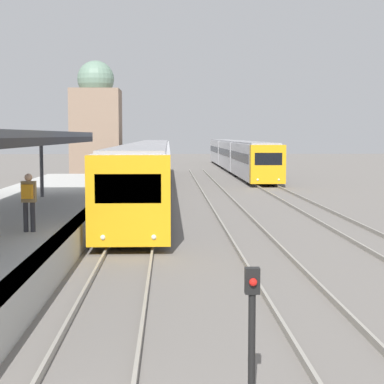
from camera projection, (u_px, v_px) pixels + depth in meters
name	position (u px, v px, depth m)	size (l,w,h in m)	color
person_on_platform	(29.00, 198.00, 18.16)	(0.40, 0.40, 1.66)	#2D2D33
train_near	(150.00, 164.00, 42.58)	(2.60, 46.59, 3.18)	gold
train_far	(236.00, 154.00, 66.08)	(2.49, 43.12, 3.11)	gold
signal_post_near	(252.00, 319.00, 8.73)	(0.20, 0.21, 1.87)	black
distant_domed_building	(96.00, 124.00, 53.02)	(4.00, 4.00, 9.78)	#89705B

